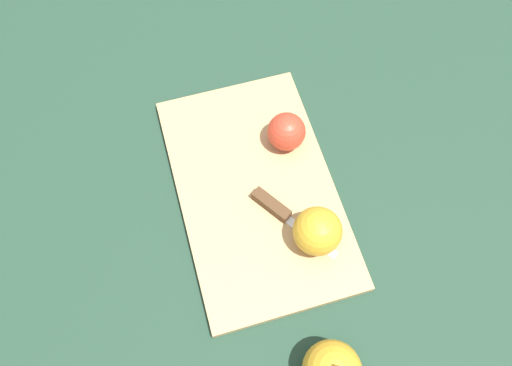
# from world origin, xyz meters

# --- Properties ---
(ground_plane) EXTENTS (4.00, 4.00, 0.00)m
(ground_plane) POSITION_xyz_m (0.00, 0.00, 0.00)
(ground_plane) COLOR #1E3828
(cutting_board) EXTENTS (0.46, 0.31, 0.01)m
(cutting_board) POSITION_xyz_m (0.00, 0.00, 0.01)
(cutting_board) COLOR tan
(cutting_board) RESTS_ON ground_plane
(apple_half_left) EXTENTS (0.07, 0.07, 0.07)m
(apple_half_left) POSITION_xyz_m (-0.06, 0.08, 0.05)
(apple_half_left) COLOR red
(apple_half_left) RESTS_ON cutting_board
(apple_half_right) EXTENTS (0.08, 0.08, 0.08)m
(apple_half_right) POSITION_xyz_m (0.12, 0.05, 0.05)
(apple_half_right) COLOR gold
(apple_half_right) RESTS_ON cutting_board
(knife) EXTENTS (0.16, 0.09, 0.02)m
(knife) POSITION_xyz_m (0.05, 0.01, 0.02)
(knife) COLOR silver
(knife) RESTS_ON cutting_board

